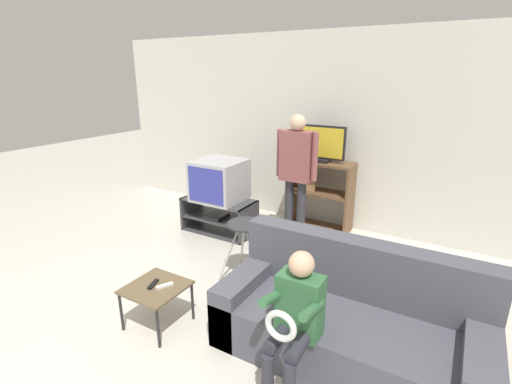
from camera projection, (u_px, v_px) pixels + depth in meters
wall_back at (304, 130)px, 5.18m from camera, size 6.40×0.06×2.60m
tv_stand at (219, 216)px, 5.02m from camera, size 0.97×0.48×0.46m
television_main at (219, 180)px, 4.87m from camera, size 0.61×0.61×0.53m
media_shelf at (320, 195)px, 5.04m from camera, size 0.85×0.37×0.95m
television_flat at (322, 145)px, 4.82m from camera, size 0.61×0.20×0.48m
folding_stool at (246, 232)px, 3.79m from camera, size 0.43×0.45×0.61m
snack_table at (156, 291)px, 3.10m from camera, size 0.46×0.46×0.37m
remote_control_black at (153, 284)px, 3.10m from camera, size 0.08×0.15×0.02m
remote_control_white at (165, 286)px, 3.07m from camera, size 0.10×0.14×0.02m
couch at (348, 322)px, 2.78m from camera, size 1.93×0.82×0.85m
person_standing_adult at (296, 167)px, 4.50m from camera, size 0.53×0.20×1.61m
person_seated_child at (295, 314)px, 2.41m from camera, size 0.33×0.43×0.99m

